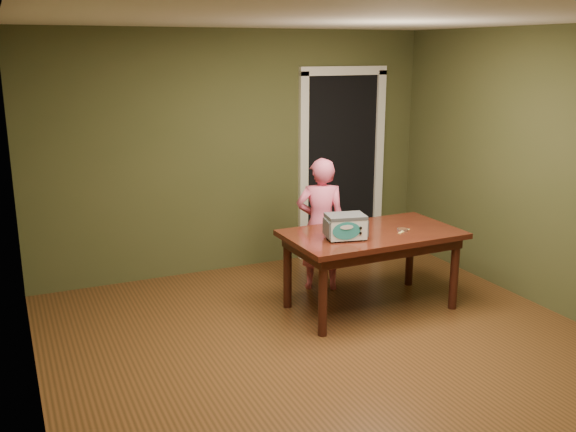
{
  "coord_description": "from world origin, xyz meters",
  "views": [
    {
      "loc": [
        -2.33,
        -4.01,
        2.38
      ],
      "look_at": [
        -0.06,
        1.0,
        0.95
      ],
      "focal_mm": 40.0,
      "sensor_mm": 36.0,
      "label": 1
    }
  ],
  "objects": [
    {
      "name": "child",
      "position": [
        0.54,
        1.52,
        0.68
      ],
      "size": [
        0.58,
        0.49,
        1.35
      ],
      "primitive_type": "imported",
      "rotation": [
        0.0,
        0.0,
        2.75
      ],
      "color": "#F06389",
      "rests_on": "floor"
    },
    {
      "name": "spatula",
      "position": [
        1.0,
        0.73,
        0.75
      ],
      "size": [
        0.17,
        0.1,
        0.01
      ],
      "primitive_type": "cube",
      "rotation": [
        0.0,
        0.0,
        0.47
      ],
      "color": "#D6BA5D",
      "rests_on": "dining_table"
    },
    {
      "name": "baking_pan",
      "position": [
        1.0,
        0.76,
        0.76
      ],
      "size": [
        0.1,
        0.1,
        0.02
      ],
      "color": "silver",
      "rests_on": "dining_table"
    },
    {
      "name": "dining_table",
      "position": [
        0.73,
        0.85,
        0.65
      ],
      "size": [
        1.61,
        0.93,
        0.75
      ],
      "rotation": [
        0.0,
        0.0,
        0.02
      ],
      "color": "#3C150D",
      "rests_on": "floor"
    },
    {
      "name": "doorway",
      "position": [
        1.3,
        2.78,
        1.06
      ],
      "size": [
        1.1,
        0.66,
        2.25
      ],
      "color": "black",
      "rests_on": "ground"
    },
    {
      "name": "floor",
      "position": [
        0.0,
        0.0,
        0.0
      ],
      "size": [
        5.0,
        5.0,
        0.0
      ],
      "primitive_type": "plane",
      "color": "brown",
      "rests_on": "ground"
    },
    {
      "name": "toy_oven",
      "position": [
        0.39,
        0.75,
        0.87
      ],
      "size": [
        0.4,
        0.31,
        0.22
      ],
      "rotation": [
        0.0,
        0.0,
        -0.21
      ],
      "color": "#4C4F54",
      "rests_on": "dining_table"
    },
    {
      "name": "room_shell",
      "position": [
        0.0,
        0.0,
        1.71
      ],
      "size": [
        4.52,
        5.02,
        2.61
      ],
      "color": "#454625",
      "rests_on": "ground"
    }
  ]
}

